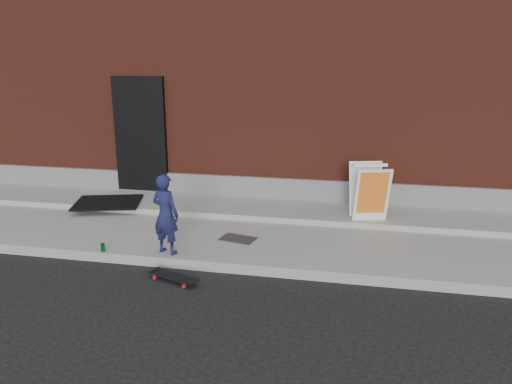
% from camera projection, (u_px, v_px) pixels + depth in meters
% --- Properties ---
extents(ground, '(80.00, 80.00, 0.00)m').
position_uv_depth(ground, '(233.00, 274.00, 6.89)').
color(ground, black).
rests_on(ground, ground).
extents(sidewalk, '(20.00, 3.00, 0.15)m').
position_uv_depth(sidewalk, '(255.00, 232.00, 8.29)').
color(sidewalk, gray).
rests_on(sidewalk, ground).
extents(apron, '(20.00, 1.20, 0.10)m').
position_uv_depth(apron, '(265.00, 209.00, 9.11)').
color(apron, gray).
rests_on(apron, sidewalk).
extents(building, '(20.00, 8.10, 5.00)m').
position_uv_depth(building, '(298.00, 71.00, 12.83)').
color(building, '#5C2419').
rests_on(building, ground).
extents(child, '(0.49, 0.39, 1.17)m').
position_uv_depth(child, '(166.00, 214.00, 7.08)').
color(child, '#161A3F').
rests_on(child, sidewalk).
extents(skateboard, '(0.75, 0.42, 0.08)m').
position_uv_depth(skateboard, '(173.00, 277.00, 6.65)').
color(skateboard, red).
rests_on(skateboard, ground).
extents(pizza_sign, '(0.71, 0.79, 0.94)m').
position_uv_depth(pizza_sign, '(369.00, 192.00, 8.30)').
color(pizza_sign, white).
rests_on(pizza_sign, apron).
extents(soda_can, '(0.08, 0.08, 0.12)m').
position_uv_depth(soda_can, '(103.00, 248.00, 7.26)').
color(soda_can, '#1B8748').
rests_on(soda_can, sidewalk).
extents(doormat, '(1.39, 1.23, 0.03)m').
position_uv_depth(doormat, '(108.00, 202.00, 9.27)').
color(doormat, black).
rests_on(doormat, apron).
extents(utility_plate, '(0.59, 0.45, 0.02)m').
position_uv_depth(utility_plate, '(238.00, 239.00, 7.76)').
color(utility_plate, '#4C4C51').
rests_on(utility_plate, sidewalk).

